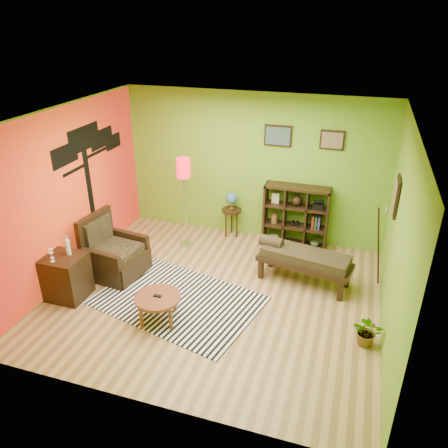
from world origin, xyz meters
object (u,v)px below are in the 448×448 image
(side_cabinet, at_px, (66,276))
(armchair, at_px, (113,256))
(cube_shelf, at_px, (296,217))
(globe_table, at_px, (232,203))
(potted_plant, at_px, (367,334))
(floor_lamp, at_px, (184,176))
(bench, at_px, (302,258))
(coffee_table, at_px, (158,300))

(side_cabinet, bearing_deg, armchair, 68.28)
(side_cabinet, xyz_separation_m, cube_shelf, (3.11, 2.75, 0.24))
(globe_table, relative_size, cube_shelf, 0.78)
(side_cabinet, relative_size, cube_shelf, 0.86)
(armchair, bearing_deg, potted_plant, -7.77)
(globe_table, bearing_deg, floor_lamp, -138.11)
(armchair, relative_size, cube_shelf, 0.87)
(cube_shelf, xyz_separation_m, bench, (0.31, -1.22, -0.15))
(globe_table, distance_m, cube_shelf, 1.27)
(armchair, distance_m, globe_table, 2.48)
(side_cabinet, xyz_separation_m, bench, (3.42, 1.53, 0.09))
(coffee_table, bearing_deg, floor_lamp, 102.01)
(bench, bearing_deg, coffee_table, -137.97)
(coffee_table, xyz_separation_m, armchair, (-1.28, 0.94, -0.03))
(coffee_table, xyz_separation_m, floor_lamp, (-0.47, 2.22, 1.05))
(armchair, relative_size, floor_lamp, 0.60)
(floor_lamp, xyz_separation_m, globe_table, (0.71, 0.64, -0.69))
(coffee_table, distance_m, bench, 2.44)
(armchair, bearing_deg, side_cabinet, -111.72)
(cube_shelf, height_order, potted_plant, cube_shelf)
(armchair, relative_size, potted_plant, 2.42)
(cube_shelf, height_order, bench, cube_shelf)
(armchair, distance_m, potted_plant, 4.21)
(coffee_table, height_order, potted_plant, coffee_table)
(cube_shelf, bearing_deg, side_cabinet, -138.56)
(cube_shelf, bearing_deg, potted_plant, -60.83)
(side_cabinet, relative_size, globe_table, 1.10)
(side_cabinet, height_order, globe_table, side_cabinet)
(floor_lamp, distance_m, bench, 2.54)
(bench, bearing_deg, armchair, -167.38)
(coffee_table, xyz_separation_m, potted_plant, (2.89, 0.37, -0.18))
(armchair, height_order, potted_plant, armchair)
(globe_table, xyz_separation_m, bench, (1.57, -1.23, -0.26))
(globe_table, bearing_deg, armchair, -128.27)
(cube_shelf, relative_size, bench, 0.76)
(bench, bearing_deg, globe_table, 142.01)
(side_cabinet, height_order, potted_plant, side_cabinet)
(armchair, bearing_deg, globe_table, 51.73)
(coffee_table, bearing_deg, globe_table, 85.27)
(coffee_table, height_order, cube_shelf, cube_shelf)
(globe_table, height_order, bench, globe_table)
(side_cabinet, distance_m, cube_shelf, 4.16)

